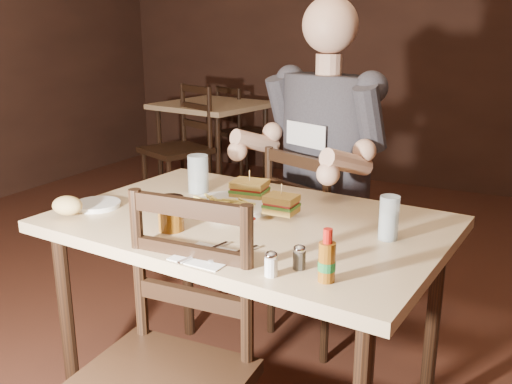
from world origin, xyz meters
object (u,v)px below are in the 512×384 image
at_px(chair_far, 324,245).
at_px(bg_chair_far, 244,132).
at_px(glass_left, 198,174).
at_px(syrup_dispenser, 171,214).
at_px(hot_sauce, 327,255).
at_px(dinner_plate, 232,206).
at_px(glass_right, 389,218).
at_px(bg_chair_near, 176,150).
at_px(side_plate, 97,206).
at_px(main_table, 249,240).
at_px(diner, 320,127).
at_px(bg_table, 213,114).

height_order(chair_far, bg_chair_far, chair_far).
distance_m(chair_far, glass_left, 0.71).
distance_m(chair_far, syrup_dispenser, 0.97).
bearing_deg(hot_sauce, dinner_plate, 140.98).
bearing_deg(syrup_dispenser, glass_right, 25.13).
distance_m(bg_chair_near, side_plate, 2.37).
height_order(chair_far, glass_left, glass_left).
distance_m(main_table, diner, 0.68).
height_order(main_table, chair_far, chair_far).
relative_size(main_table, glass_right, 9.89).
bearing_deg(bg_table, bg_chair_far, 90.00).
relative_size(glass_left, glass_right, 1.07).
height_order(bg_chair_near, dinner_plate, bg_chair_near).
relative_size(bg_table, chair_far, 1.02).
distance_m(diner, dinner_plate, 0.59).
distance_m(bg_chair_near, glass_right, 2.88).
distance_m(chair_far, glass_right, 0.87).
distance_m(bg_table, hot_sauce, 3.50).
xyz_separation_m(bg_table, hot_sauce, (2.07, -2.82, 0.16)).
height_order(dinner_plate, glass_right, glass_right).
bearing_deg(glass_left, side_plate, -123.36).
distance_m(bg_table, bg_chair_far, 0.60).
bearing_deg(main_table, bg_chair_far, 118.82).
bearing_deg(main_table, dinner_plate, 145.68).
distance_m(dinner_plate, glass_right, 0.58).
height_order(glass_right, side_plate, glass_right).
distance_m(bg_chair_far, bg_chair_near, 1.10).
bearing_deg(glass_left, chair_far, 53.63).
bearing_deg(side_plate, dinner_plate, 26.12).
relative_size(bg_table, glass_right, 6.71).
bearing_deg(dinner_plate, diner, 78.13).
relative_size(bg_table, glass_left, 6.25).
bearing_deg(hot_sauce, chair_far, 110.51).
relative_size(dinner_plate, glass_left, 1.95).
bearing_deg(hot_sauce, diner, 112.50).
bearing_deg(syrup_dispenser, main_table, 56.22).
bearing_deg(hot_sauce, syrup_dispenser, 167.23).
distance_m(bg_table, side_plate, 2.85).
relative_size(bg_chair_far, glass_right, 6.35).
height_order(main_table, bg_table, same).
bearing_deg(bg_table, hot_sauce, -53.72).
height_order(glass_right, syrup_dispenser, glass_right).
relative_size(chair_far, glass_left, 6.13).
distance_m(bg_chair_far, glass_left, 3.16).
bearing_deg(bg_table, chair_far, -46.96).
relative_size(main_table, glass_left, 9.20).
relative_size(bg_table, hot_sauce, 6.46).
bearing_deg(glass_right, bg_chair_far, 125.34).
bearing_deg(glass_left, glass_right, -11.85).
xyz_separation_m(chair_far, bg_chair_near, (-1.69, 1.26, 0.03)).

